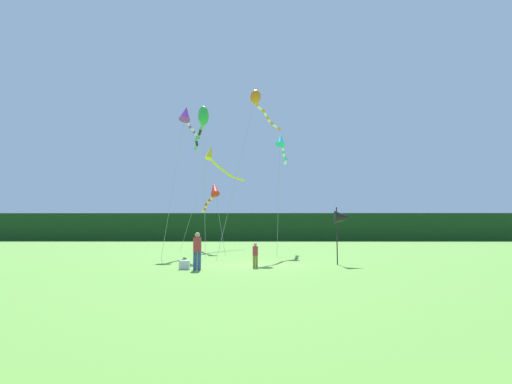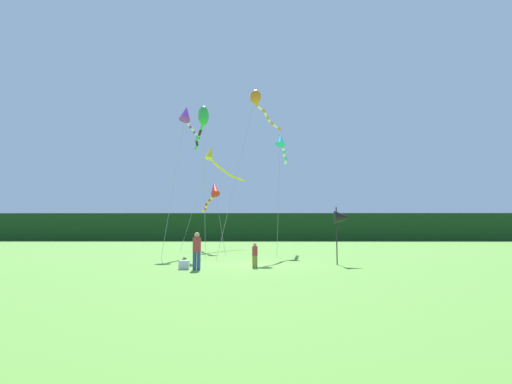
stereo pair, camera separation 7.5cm
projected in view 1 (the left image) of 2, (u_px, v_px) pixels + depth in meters
ground_plane at (255, 265)px, 21.61m from camera, size 120.00×120.00×0.00m
distant_treeline at (258, 227)px, 66.63m from camera, size 108.00×3.19×4.49m
person_adult at (197, 249)px, 18.83m from camera, size 0.38×0.38×1.74m
person_child at (255, 254)px, 20.07m from camera, size 0.27×0.27×1.22m
cooler_box at (185, 265)px, 19.10m from camera, size 0.47×0.38×0.42m
banner_flag_pole at (343, 218)px, 21.78m from camera, size 0.90×0.70×3.09m
kite_red at (213, 191)px, 33.95m from camera, size 2.99×8.17×6.04m
kite_cyan at (281, 143)px, 32.61m from camera, size 1.28×7.84×9.65m
kite_purple at (186, 115)px, 31.24m from camera, size 1.42×6.97×11.49m
kite_orange at (258, 102)px, 30.59m from camera, size 4.47×9.07×12.38m
kite_green at (203, 120)px, 30.48m from camera, size 2.05×7.31×11.13m
kite_yellow at (214, 158)px, 39.12m from camera, size 5.15×8.92×9.96m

